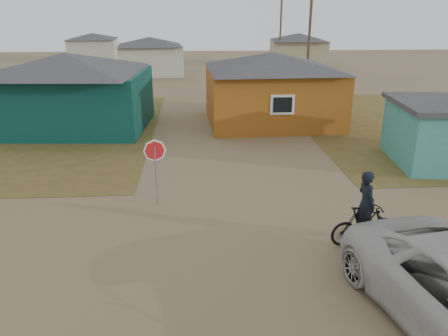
{
  "coord_description": "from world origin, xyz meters",
  "views": [
    {
      "loc": [
        -1.85,
        -10.1,
        6.08
      ],
      "look_at": [
        -0.95,
        3.0,
        1.3
      ],
      "focal_mm": 35.0,
      "sensor_mm": 36.0,
      "label": 1
    }
  ],
  "objects": [
    {
      "name": "ground",
      "position": [
        0.0,
        0.0,
        0.0
      ],
      "size": [
        120.0,
        120.0,
        0.0
      ],
      "primitive_type": "plane",
      "color": "#7F6749"
    },
    {
      "name": "house_teal",
      "position": [
        -8.5,
        13.5,
        2.05
      ],
      "size": [
        8.93,
        7.08,
        4.0
      ],
      "color": "#09322E",
      "rests_on": "ground"
    },
    {
      "name": "house_yellow",
      "position": [
        2.5,
        14.0,
        2.0
      ],
      "size": [
        7.72,
        6.76,
        3.9
      ],
      "color": "#975417",
      "rests_on": "ground"
    },
    {
      "name": "house_pale_west",
      "position": [
        -6.0,
        34.0,
        1.86
      ],
      "size": [
        7.04,
        6.15,
        3.6
      ],
      "color": "#B2BAA0",
      "rests_on": "ground"
    },
    {
      "name": "house_beige_east",
      "position": [
        10.0,
        40.0,
        1.86
      ],
      "size": [
        6.95,
        6.05,
        3.6
      ],
      "color": "tan",
      "rests_on": "ground"
    },
    {
      "name": "house_pale_north",
      "position": [
        -14.0,
        46.0,
        1.75
      ],
      "size": [
        6.28,
        5.81,
        3.4
      ],
      "color": "#B2BAA0",
      "rests_on": "ground"
    },
    {
      "name": "utility_pole_near",
      "position": [
        6.5,
        22.0,
        4.14
      ],
      "size": [
        1.4,
        0.2,
        8.0
      ],
      "color": "brown",
      "rests_on": "ground"
    },
    {
      "name": "utility_pole_far",
      "position": [
        7.5,
        38.0,
        4.14
      ],
      "size": [
        1.4,
        0.2,
        8.0
      ],
      "color": "brown",
      "rests_on": "ground"
    },
    {
      "name": "stop_sign",
      "position": [
        -3.14,
        3.21,
        1.66
      ],
      "size": [
        0.72,
        0.22,
        2.23
      ],
      "color": "gray",
      "rests_on": "ground"
    },
    {
      "name": "cyclist",
      "position": [
        2.65,
        0.22,
        0.78
      ],
      "size": [
        1.94,
        0.83,
        2.13
      ],
      "color": "black",
      "rests_on": "ground"
    }
  ]
}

